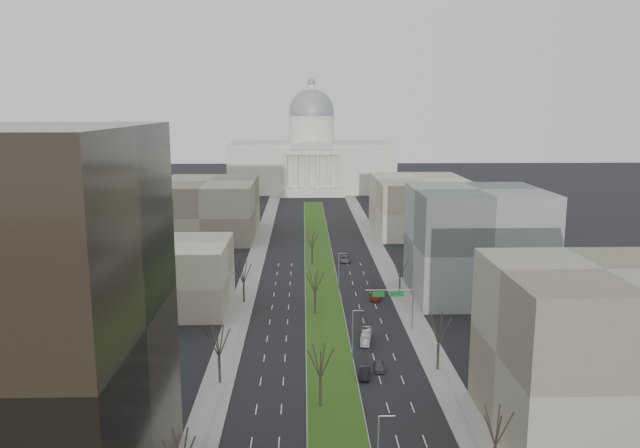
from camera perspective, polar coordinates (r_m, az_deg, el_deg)
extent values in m
plane|color=black|center=(166.98, -0.04, -3.76)|extent=(600.00, 600.00, 0.00)
cube|color=#999993|center=(166.00, -0.03, -3.82)|extent=(8.00, 222.00, 0.15)
cube|color=#274D14|center=(165.97, -0.03, -3.78)|extent=(7.70, 221.70, 0.06)
cube|color=gray|center=(143.45, -6.82, -6.25)|extent=(5.00, 330.00, 0.15)
cube|color=gray|center=(144.49, 7.22, -6.13)|extent=(5.00, 330.00, 0.15)
cube|color=beige|center=(313.06, -0.77, 5.28)|extent=(80.00, 40.00, 24.00)
cube|color=beige|center=(291.37, -0.70, 2.89)|extent=(30.00, 6.00, 4.00)
cube|color=beige|center=(289.39, -0.71, 6.62)|extent=(28.00, 5.00, 2.50)
cube|color=beige|center=(289.25, -0.71, 7.02)|extent=(20.00, 5.00, 1.80)
cube|color=beige|center=(289.15, -0.71, 7.33)|extent=(12.00, 5.00, 1.60)
cylinder|color=beige|center=(311.86, -0.78, 8.57)|extent=(22.00, 22.00, 14.00)
sphere|color=gray|center=(311.65, -0.78, 10.23)|extent=(22.00, 22.00, 22.00)
cylinder|color=beige|center=(311.74, -0.79, 12.25)|extent=(4.00, 4.00, 4.00)
sphere|color=gray|center=(311.84, -0.79, 12.80)|extent=(4.00, 4.00, 4.00)
cylinder|color=beige|center=(290.26, -3.18, 4.83)|extent=(2.00, 2.00, 16.00)
cylinder|color=beige|center=(290.16, -2.19, 4.84)|extent=(2.00, 2.00, 16.00)
cylinder|color=beige|center=(290.15, -1.20, 4.85)|extent=(2.00, 2.00, 16.00)
cylinder|color=beige|center=(290.22, -0.21, 4.85)|extent=(2.00, 2.00, 16.00)
cylinder|color=beige|center=(290.38, 0.78, 4.85)|extent=(2.00, 2.00, 16.00)
cylinder|color=beige|center=(290.63, 1.77, 4.85)|extent=(2.00, 2.00, 16.00)
cube|color=tan|center=(134.41, -13.89, -4.59)|extent=(26.00, 22.00, 14.00)
cube|color=gray|center=(88.07, 24.04, -10.71)|extent=(26.00, 24.00, 22.00)
cube|color=#5D5F62|center=(142.14, 14.11, -1.69)|extent=(28.00, 26.00, 24.00)
cube|color=gray|center=(206.56, -10.09, 1.44)|extent=(30.00, 40.00, 18.00)
cube|color=tan|center=(212.85, 9.10, 1.74)|extent=(30.00, 40.00, 18.00)
cylinder|color=black|center=(98.84, -9.18, -13.05)|extent=(0.40, 0.40, 4.32)
cylinder|color=black|center=(136.17, -6.98, -6.29)|extent=(0.40, 0.40, 4.22)
cylinder|color=black|center=(103.89, 10.73, -11.86)|extent=(0.40, 0.40, 4.42)
cylinder|color=black|center=(141.05, 7.30, -5.73)|extent=(0.40, 0.40, 4.03)
cylinder|color=black|center=(90.76, 0.04, -15.16)|extent=(0.40, 0.40, 4.32)
cylinder|color=black|center=(127.93, -0.46, -7.31)|extent=(0.40, 0.40, 4.32)
cylinder|color=black|center=(166.42, -0.73, -3.04)|extent=(0.40, 0.40, 4.32)
cylinder|color=gray|center=(70.32, 6.14, -17.05)|extent=(1.80, 0.12, 0.12)
cylinder|color=gray|center=(103.87, 3.00, -10.32)|extent=(0.20, 0.20, 9.00)
cylinder|color=gray|center=(102.38, 3.53, -7.91)|extent=(1.80, 0.12, 0.12)
cylinder|color=gray|center=(141.84, 1.73, -4.51)|extent=(0.20, 0.20, 9.00)
cylinder|color=gray|center=(140.75, 2.10, -2.70)|extent=(1.80, 0.12, 0.12)
cylinder|color=gray|center=(119.60, 8.46, -7.81)|extent=(0.24, 0.24, 8.00)
cylinder|color=gray|center=(117.71, 6.35, -6.02)|extent=(9.00, 0.18, 0.18)
cube|color=#0C591E|center=(118.23, 7.06, -6.36)|extent=(2.60, 0.08, 1.00)
cube|color=#0C591E|center=(117.76, 5.36, -6.40)|extent=(2.20, 0.08, 1.00)
imported|color=#414347|center=(103.30, 5.44, -12.77)|extent=(1.77, 4.04, 1.35)
imported|color=black|center=(100.49, 4.10, -13.41)|extent=(2.12, 4.65, 1.48)
imported|color=maroon|center=(138.49, 5.10, -6.52)|extent=(3.13, 5.87, 1.62)
imported|color=#55575E|center=(170.27, 2.34, -3.21)|extent=(3.24, 5.82, 1.54)
imported|color=white|center=(114.39, 4.23, -10.21)|extent=(2.68, 7.05, 1.92)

